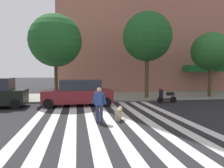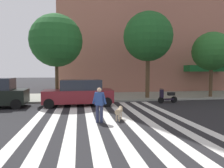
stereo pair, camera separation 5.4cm
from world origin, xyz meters
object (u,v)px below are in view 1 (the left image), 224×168
Objects in this scene: street_tree_nearest at (55,41)px; pedestrian_dog_walker at (99,103)px; parked_car_behind_first at (78,93)px; dog_on_leash at (119,111)px; street_tree_further at (211,51)px; street_tree_middle at (147,37)px; parked_scooter at (167,97)px.

street_tree_nearest is 8.63m from pedestrian_dog_walker.
dog_on_leash is (1.92, -4.68, -0.45)m from parked_car_behind_first.
street_tree_nearest is at bearing 110.03° from pedestrian_dog_walker.
parked_car_behind_first is 12.33m from street_tree_further.
street_tree_nearest is at bearing 127.74° from parked_car_behind_first.
street_tree_further is (13.39, 0.00, -0.61)m from street_tree_nearest.
street_tree_middle is 9.97m from pedestrian_dog_walker.
parked_car_behind_first is 2.91× the size of pedestrian_dog_walker.
street_tree_nearest is 1.17× the size of street_tree_further.
parked_scooter is 7.73m from pedestrian_dog_walker.
street_tree_nearest is at bearing 166.09° from parked_scooter.
pedestrian_dog_walker reaches higher than dog_on_leash.
street_tree_middle reaches higher than dog_on_leash.
street_tree_nearest reaches higher than street_tree_further.
street_tree_middle reaches higher than street_tree_further.
pedestrian_dog_walker is at bearing -123.34° from street_tree_middle.
street_tree_further reaches higher than dog_on_leash.
parked_car_behind_first is 0.71× the size of street_tree_nearest.
dog_on_leash is at bearing -134.29° from parked_scooter.
street_tree_nearest reaches higher than parked_scooter.
dog_on_leash is at bearing -62.21° from street_tree_nearest.
parked_car_behind_first is 5.10m from pedestrian_dog_walker.
street_tree_further is at bearing -2.11° from street_tree_middle.
street_tree_nearest reaches higher than pedestrian_dog_walker.
street_tree_middle reaches higher than street_tree_nearest.
pedestrian_dog_walker reaches higher than parked_scooter.
parked_car_behind_first is 5.08m from dog_on_leash.
pedestrian_dog_walker is (-4.91, -7.46, -4.42)m from street_tree_middle.
street_tree_middle reaches higher than parked_scooter.
street_tree_nearest is 4.09× the size of pedestrian_dog_walker.
street_tree_nearest is at bearing -178.34° from street_tree_middle.
street_tree_nearest is 0.92× the size of street_tree_middle.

